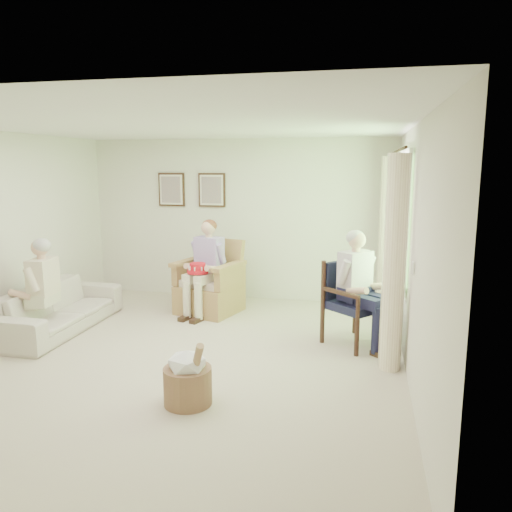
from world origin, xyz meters
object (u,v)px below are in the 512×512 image
person_wicker (207,261)px  hatbox (188,377)px  wicker_armchair (210,289)px  person_sofa (38,284)px  red_hat (198,269)px  wood_armchair (357,299)px  person_dark (357,281)px  sofa (58,308)px

person_wicker → hatbox: (0.70, -2.75, -0.55)m
person_wicker → wicker_armchair: bearing=106.2°
person_sofa → red_hat: (1.65, 1.29, 0.01)m
wood_armchair → person_sofa: 3.98m
person_wicker → hatbox: 2.89m
person_wicker → person_sofa: person_wicker is taller
wicker_armchair → hatbox: bearing=-60.2°
person_sofa → hatbox: 2.77m
person_dark → person_wicker: bearing=108.0°
wicker_armchair → hatbox: 2.97m
red_hat → sofa: bearing=-151.1°
wood_armchair → person_dark: size_ratio=0.73×
wicker_armchair → person_wicker: (0.00, -0.14, 0.46)m
wood_armchair → red_hat: 2.31m
sofa → hatbox: 2.93m
red_hat → hatbox: red_hat is taller
wicker_armchair → person_dark: (2.17, -1.02, 0.47)m
wicker_armchair → person_sofa: size_ratio=0.86×
person_wicker → red_hat: person_wicker is taller
person_wicker → person_sofa: size_ratio=1.09×
sofa → person_dark: 3.94m
person_dark → wicker_armchair: bearing=104.8°
wood_armchair → person_dark: 0.31m
person_dark → person_sofa: size_ratio=1.10×
sofa → person_sofa: 0.56m
person_dark → hatbox: person_dark is taller
person_sofa → wicker_armchair: bearing=126.8°
red_hat → hatbox: 2.71m
hatbox → sofa: bearing=145.9°
wood_armchair → person_wicker: bearing=111.9°
person_dark → red_hat: (-2.25, 0.69, -0.10)m
sofa → hatbox: hatbox is taller
wood_armchair → red_hat: size_ratio=3.31×
red_hat → person_wicker: bearing=69.4°
person_sofa → red_hat: person_sofa is taller
red_hat → hatbox: bearing=-73.3°
hatbox → person_dark: bearing=51.6°
person_sofa → red_hat: bearing=121.4°
person_dark → hatbox: bearing=-178.3°
wood_armchair → person_wicker: person_wicker is taller
person_wicker → person_sofa: (-1.73, -1.48, -0.09)m
person_dark → hatbox: 2.44m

